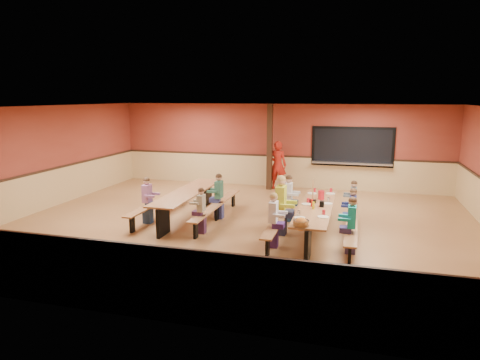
# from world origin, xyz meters

# --- Properties ---
(ground) EXTENTS (12.00, 12.00, 0.00)m
(ground) POSITION_xyz_m (0.00, 0.00, 0.00)
(ground) COLOR brown
(ground) RESTS_ON ground
(room_envelope) EXTENTS (12.04, 10.04, 3.02)m
(room_envelope) POSITION_xyz_m (0.00, 0.00, 0.69)
(room_envelope) COLOR maroon
(room_envelope) RESTS_ON ground
(kitchen_pass_through) EXTENTS (2.78, 0.28, 1.38)m
(kitchen_pass_through) POSITION_xyz_m (2.60, 4.96, 1.49)
(kitchen_pass_through) COLOR black
(kitchen_pass_through) RESTS_ON ground
(structural_post) EXTENTS (0.18, 0.18, 3.00)m
(structural_post) POSITION_xyz_m (-0.20, 4.40, 1.50)
(structural_post) COLOR black
(structural_post) RESTS_ON ground
(cafeteria_table_main) EXTENTS (1.91, 3.70, 0.74)m
(cafeteria_table_main) POSITION_xyz_m (1.92, -0.47, 0.53)
(cafeteria_table_main) COLOR #9C673E
(cafeteria_table_main) RESTS_ON ground
(cafeteria_table_second) EXTENTS (1.91, 3.70, 0.74)m
(cafeteria_table_second) POSITION_xyz_m (-1.58, 0.21, 0.53)
(cafeteria_table_second) COLOR #9C673E
(cafeteria_table_second) RESTS_ON ground
(seated_child_white_left) EXTENTS (0.37, 0.30, 1.20)m
(seated_child_white_left) POSITION_xyz_m (1.10, -1.44, 0.60)
(seated_child_white_left) COLOR white
(seated_child_white_left) RESTS_ON ground
(seated_adult_yellow) EXTENTS (0.47, 0.38, 1.41)m
(seated_adult_yellow) POSITION_xyz_m (1.10, -0.52, 0.71)
(seated_adult_yellow) COLOR #C8D02D
(seated_adult_yellow) RESTS_ON ground
(seated_child_grey_left) EXTENTS (0.37, 0.30, 1.21)m
(seated_child_grey_left) POSITION_xyz_m (1.10, 0.63, 0.61)
(seated_child_grey_left) COLOR silver
(seated_child_grey_left) RESTS_ON ground
(seated_child_teal_right) EXTENTS (0.36, 0.30, 1.20)m
(seated_child_teal_right) POSITION_xyz_m (2.75, -1.36, 0.60)
(seated_child_teal_right) COLOR #18A8A5
(seated_child_teal_right) RESTS_ON ground
(seated_child_navy_right) EXTENTS (0.34, 0.28, 1.15)m
(seated_child_navy_right) POSITION_xyz_m (2.75, -0.23, 0.57)
(seated_child_navy_right) COLOR navy
(seated_child_navy_right) RESTS_ON ground
(seated_child_char_right) EXTENTS (0.33, 0.27, 1.13)m
(seated_child_char_right) POSITION_xyz_m (2.75, 0.83, 0.56)
(seated_child_char_right) COLOR #525A5E
(seated_child_char_right) RESTS_ON ground
(seated_child_purple_sec) EXTENTS (0.37, 0.30, 1.20)m
(seated_child_purple_sec) POSITION_xyz_m (-2.41, -0.53, 0.60)
(seated_child_purple_sec) COLOR #9A6090
(seated_child_purple_sec) RESTS_ON ground
(seated_child_green_sec) EXTENTS (0.37, 0.30, 1.21)m
(seated_child_green_sec) POSITION_xyz_m (-0.76, 0.40, 0.60)
(seated_child_green_sec) COLOR #316651
(seated_child_green_sec) RESTS_ON ground
(seated_child_tan_sec) EXTENTS (0.32, 0.26, 1.11)m
(seated_child_tan_sec) POSITION_xyz_m (-0.76, -0.95, 0.55)
(seated_child_tan_sec) COLOR #A49F85
(seated_child_tan_sec) RESTS_ON ground
(standing_woman) EXTENTS (0.64, 0.44, 1.72)m
(standing_woman) POSITION_xyz_m (0.07, 4.55, 0.86)
(standing_woman) COLOR #A91D13
(standing_woman) RESTS_ON ground
(punch_pitcher) EXTENTS (0.16, 0.16, 0.22)m
(punch_pitcher) POSITION_xyz_m (1.97, 0.24, 0.85)
(punch_pitcher) COLOR red
(punch_pitcher) RESTS_ON cafeteria_table_main
(chip_bowl) EXTENTS (0.32, 0.32, 0.15)m
(chip_bowl) POSITION_xyz_m (1.78, -2.12, 0.81)
(chip_bowl) COLOR orange
(chip_bowl) RESTS_ON cafeteria_table_main
(napkin_dispenser) EXTENTS (0.10, 0.14, 0.13)m
(napkin_dispenser) POSITION_xyz_m (2.05, -0.48, 0.80)
(napkin_dispenser) COLOR black
(napkin_dispenser) RESTS_ON cafeteria_table_main
(condiment_mustard) EXTENTS (0.06, 0.06, 0.17)m
(condiment_mustard) POSITION_xyz_m (1.89, -0.75, 0.82)
(condiment_mustard) COLOR yellow
(condiment_mustard) RESTS_ON cafeteria_table_main
(condiment_ketchup) EXTENTS (0.06, 0.06, 0.17)m
(condiment_ketchup) POSITION_xyz_m (1.83, -0.52, 0.82)
(condiment_ketchup) COLOR #B2140F
(condiment_ketchup) RESTS_ON cafeteria_table_main
(table_paddle) EXTENTS (0.16, 0.16, 0.56)m
(table_paddle) POSITION_xyz_m (1.80, -0.12, 0.88)
(table_paddle) COLOR black
(table_paddle) RESTS_ON cafeteria_table_main
(place_settings) EXTENTS (0.65, 3.30, 0.11)m
(place_settings) POSITION_xyz_m (1.92, -0.47, 0.80)
(place_settings) COLOR beige
(place_settings) RESTS_ON cafeteria_table_main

